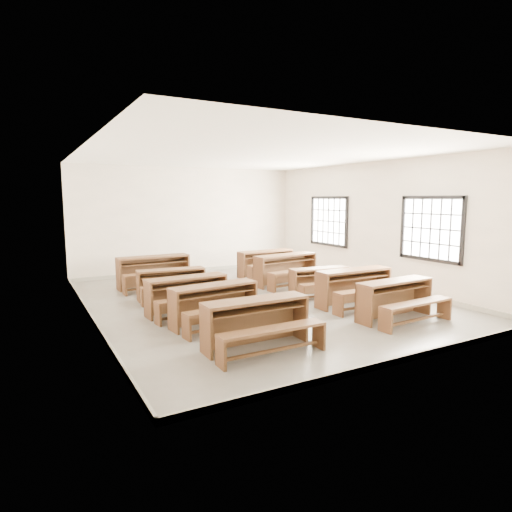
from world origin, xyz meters
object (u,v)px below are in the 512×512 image
desk_set_3 (172,282)px  desk_set_8 (287,267)px  desk_set_7 (320,279)px  desk_set_9 (267,261)px  desk_set_0 (257,320)px  desk_set_5 (397,297)px  desk_set_4 (154,269)px  desk_set_6 (355,285)px  desk_set_1 (216,302)px  desk_set_2 (188,292)px

desk_set_3 → desk_set_8: (3.15, 0.08, 0.07)m
desk_set_7 → desk_set_9: bearing=93.8°
desk_set_0 → desk_set_5: (3.05, 0.09, -0.01)m
desk_set_7 → desk_set_9: size_ratio=0.89×
desk_set_4 → desk_set_7: 4.20m
desk_set_0 → desk_set_8: size_ratio=0.89×
desk_set_4 → desk_set_0: bearing=-90.3°
desk_set_6 → desk_set_7: size_ratio=1.14×
desk_set_0 → desk_set_3: 3.76m
desk_set_1 → desk_set_2: 1.00m
desk_set_6 → desk_set_8: size_ratio=0.93×
desk_set_0 → desk_set_7: size_ratio=1.10×
desk_set_4 → desk_set_7: size_ratio=1.20×
desk_set_0 → desk_set_3: (-0.13, 3.75, -0.04)m
desk_set_4 → desk_set_5: desk_set_4 is taller
desk_set_2 → desk_set_5: desk_set_5 is taller
desk_set_0 → desk_set_6: desk_set_6 is taller
desk_set_6 → desk_set_2: bearing=161.8°
desk_set_1 → desk_set_4: 3.76m
desk_set_1 → desk_set_3: 2.35m
desk_set_3 → desk_set_4: bearing=95.1°
desk_set_5 → desk_set_8: desk_set_8 is taller
desk_set_5 → desk_set_8: bearing=87.7°
desk_set_0 → desk_set_1: size_ratio=0.97×
desk_set_1 → desk_set_9: size_ratio=1.00×
desk_set_5 → desk_set_6: size_ratio=0.97×
desk_set_1 → desk_set_0: bearing=-93.2°
desk_set_8 → desk_set_4: bearing=150.8°
desk_set_7 → desk_set_5: bearing=-82.9°
desk_set_4 → desk_set_8: 3.43m
desk_set_2 → desk_set_8: (3.26, 1.44, 0.04)m
desk_set_9 → desk_set_1: bearing=-133.2°
desk_set_0 → desk_set_4: size_ratio=0.92×
desk_set_2 → desk_set_5: (3.29, -2.30, 0.01)m
desk_set_0 → desk_set_6: size_ratio=0.96×
desk_set_5 → desk_set_9: (0.12, 5.05, 0.01)m
desk_set_4 → desk_set_8: desk_set_4 is taller
desk_set_2 → desk_set_7: 3.28m
desk_set_1 → desk_set_5: (3.13, -1.32, 0.00)m
desk_set_3 → desk_set_0: bearing=-82.9°
desk_set_1 → desk_set_8: bearing=31.7°
desk_set_3 → desk_set_5: size_ratio=0.93×
desk_set_4 → desk_set_9: bearing=-2.3°
desk_set_0 → desk_set_9: size_ratio=0.98×
desk_set_1 → desk_set_5: size_ratio=1.02×
desk_set_9 → desk_set_4: bearing=177.4°
desk_set_6 → desk_set_7: 1.15m
desk_set_0 → desk_set_9: (3.17, 5.14, 0.00)m
desk_set_7 → desk_set_8: size_ratio=0.81×
desk_set_4 → desk_set_5: 5.99m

